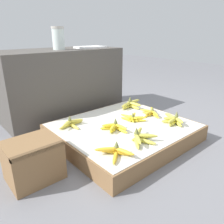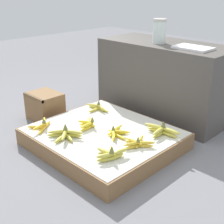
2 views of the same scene
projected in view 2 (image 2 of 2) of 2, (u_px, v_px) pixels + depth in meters
ground_plane at (104, 146)px, 2.43m from camera, size 10.00×10.00×0.00m
display_platform at (104, 138)px, 2.41m from camera, size 1.03×0.92×0.13m
back_vendor_table at (164, 79)px, 2.91m from camera, size 1.23×0.54×0.68m
wooden_crate at (45, 106)px, 2.87m from camera, size 0.30×0.25×0.25m
banana_bunch_front_left at (42, 125)px, 2.41m from camera, size 0.20×0.23×0.09m
banana_bunch_front_midleft at (65, 134)px, 2.26m from camera, size 0.23×0.22×0.10m
banana_bunch_front_right at (110, 154)px, 2.00m from camera, size 0.16×0.23×0.10m
banana_bunch_middle_midleft at (89, 124)px, 2.43m from camera, size 0.14×0.20×0.09m
banana_bunch_middle_midright at (116, 133)px, 2.30m from camera, size 0.18×0.21×0.08m
banana_bunch_middle_right at (138, 143)px, 2.15m from camera, size 0.20×0.22×0.08m
banana_bunch_back_left at (97, 107)px, 2.76m from camera, size 0.24×0.15×0.09m
banana_bunch_back_right at (162, 130)px, 2.31m from camera, size 0.30×0.18×0.11m
glass_jar at (159, 31)px, 2.72m from camera, size 0.12×0.12×0.21m
foam_tray_white at (193, 48)px, 2.51m from camera, size 0.30×0.20×0.02m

